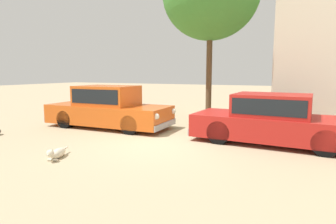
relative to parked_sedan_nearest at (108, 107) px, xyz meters
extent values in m
plane|color=tan|center=(2.79, -1.37, -0.76)|extent=(80.00, 80.00, 0.00)
cube|color=#D15619|center=(0.01, 0.00, -0.27)|extent=(4.69, 1.82, 0.69)
cube|color=#D15619|center=(-0.03, 0.00, 0.44)|extent=(2.17, 1.54, 0.72)
cube|color=black|center=(-0.03, 0.00, 0.45)|extent=(2.00, 1.56, 0.50)
cube|color=#999BA0|center=(2.33, 0.03, -0.50)|extent=(0.14, 1.72, 0.20)
cube|color=#999BA0|center=(-2.30, -0.03, -0.50)|extent=(0.14, 1.72, 0.20)
sphere|color=silver|center=(2.35, 0.73, -0.11)|extent=(0.20, 0.20, 0.20)
sphere|color=silver|center=(2.37, -0.66, -0.11)|extent=(0.20, 0.20, 0.20)
cube|color=red|center=(-2.31, 0.72, -0.09)|extent=(0.04, 0.18, 0.18)
cube|color=red|center=(-2.29, -0.79, -0.09)|extent=(0.04, 0.18, 0.18)
cylinder|color=black|center=(1.40, 0.80, -0.44)|extent=(0.65, 0.21, 0.65)
cylinder|color=black|center=(1.43, -0.76, -0.44)|extent=(0.65, 0.21, 0.65)
cylinder|color=black|center=(-1.40, 0.76, -0.44)|extent=(0.65, 0.21, 0.65)
cylinder|color=black|center=(-1.37, -0.80, -0.44)|extent=(0.65, 0.21, 0.65)
cube|color=#AD1E19|center=(5.83, -0.02, -0.29)|extent=(4.59, 2.07, 0.66)
cube|color=#AD1E19|center=(5.78, -0.02, 0.36)|extent=(2.15, 1.68, 0.63)
cube|color=black|center=(5.78, -0.02, 0.37)|extent=(1.99, 1.70, 0.44)
cube|color=#999BA0|center=(3.60, 0.10, -0.50)|extent=(0.21, 1.80, 0.20)
cube|color=red|center=(3.64, 0.89, -0.12)|extent=(0.05, 0.18, 0.18)
cube|color=red|center=(3.56, -0.70, -0.12)|extent=(0.05, 0.18, 0.18)
cylinder|color=black|center=(7.22, 0.73, -0.43)|extent=(0.68, 0.23, 0.67)
cylinder|color=black|center=(7.13, -0.90, -0.43)|extent=(0.68, 0.23, 0.67)
cylinder|color=black|center=(4.52, 0.87, -0.43)|extent=(0.68, 0.23, 0.67)
cylinder|color=black|center=(4.44, -0.76, -0.43)|extent=(0.68, 0.23, 0.67)
cylinder|color=beige|center=(1.41, -3.95, -0.73)|extent=(0.11, 0.09, 0.06)
cylinder|color=beige|center=(1.28, -3.99, -0.73)|extent=(0.11, 0.09, 0.06)
ellipsoid|color=beige|center=(1.26, -3.71, -0.65)|extent=(0.41, 0.64, 0.23)
sphere|color=beige|center=(1.37, -4.05, -0.55)|extent=(0.17, 0.17, 0.17)
cone|color=beige|center=(1.40, -4.14, -0.57)|extent=(0.12, 0.12, 0.10)
cone|color=beige|center=(1.42, -4.04, -0.47)|extent=(0.08, 0.08, 0.08)
cone|color=beige|center=(1.32, -4.07, -0.47)|extent=(0.08, 0.08, 0.08)
cylinder|color=beige|center=(1.14, -3.36, -0.63)|extent=(0.11, 0.21, 0.06)
cylinder|color=brown|center=(3.15, 2.47, 1.07)|extent=(0.23, 0.23, 3.68)
camera|label=1|loc=(6.45, -8.65, 1.28)|focal=30.34mm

